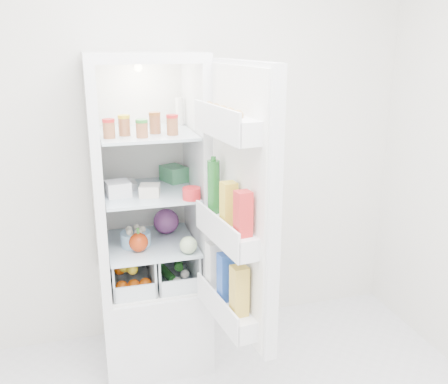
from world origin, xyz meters
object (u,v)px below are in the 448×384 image
object	(u,v)px
red_cabbage	(166,221)
fridge_door	(238,212)
refrigerator	(150,251)
mushroom_bowl	(136,239)

from	to	relation	value
red_cabbage	fridge_door	xyz separation A→B (m)	(0.23, -0.69, 0.27)
red_cabbage	fridge_door	distance (m)	0.78
fridge_door	refrigerator	bearing A→B (deg)	20.62
red_cabbage	mushroom_bowl	distance (m)	0.24
mushroom_bowl	red_cabbage	bearing A→B (deg)	34.96
refrigerator	red_cabbage	size ratio (longest dim) A/B	12.03
refrigerator	fridge_door	size ratio (longest dim) A/B	1.38
mushroom_bowl	refrigerator	bearing A→B (deg)	43.13
mushroom_bowl	fridge_door	size ratio (longest dim) A/B	0.13
refrigerator	mushroom_bowl	distance (m)	0.17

